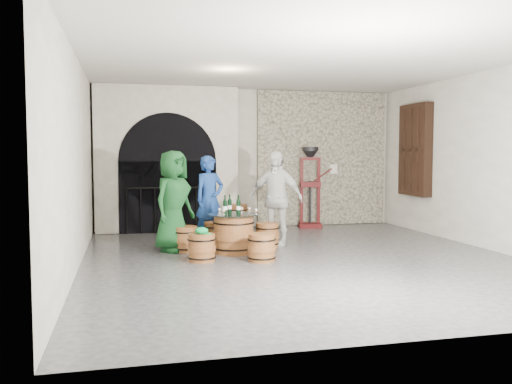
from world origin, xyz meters
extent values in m
plane|color=#2D2D30|center=(0.00, 0.00, 0.00)|extent=(8.00, 8.00, 0.00)
plane|color=beige|center=(0.00, 4.00, 1.60)|extent=(8.00, 0.00, 8.00)
plane|color=beige|center=(0.00, -4.00, 1.60)|extent=(8.00, 0.00, 8.00)
plane|color=beige|center=(-3.50, 0.00, 1.60)|extent=(0.00, 8.00, 8.00)
plane|color=beige|center=(3.50, 0.00, 1.60)|extent=(0.00, 8.00, 8.00)
plane|color=beige|center=(0.00, 0.00, 3.20)|extent=(8.00, 8.00, 0.00)
cube|color=#B3AA8E|center=(1.80, 3.94, 1.60)|extent=(3.20, 0.12, 3.18)
cube|color=beige|center=(-1.90, 3.75, 1.60)|extent=(3.10, 0.50, 3.18)
cube|color=black|center=(-1.90, 3.48, 0.78)|extent=(2.10, 0.03, 1.55)
cylinder|color=black|center=(-1.90, 3.48, 1.55)|extent=(2.10, 0.03, 2.10)
cylinder|color=black|center=(-1.90, 3.42, 0.98)|extent=(1.79, 0.04, 0.04)
cylinder|color=black|center=(-2.79, 3.42, 0.49)|extent=(0.02, 0.02, 0.98)
cylinder|color=black|center=(-2.50, 3.42, 0.49)|extent=(0.02, 0.02, 0.98)
cylinder|color=black|center=(-2.20, 3.42, 0.49)|extent=(0.02, 0.02, 0.98)
cylinder|color=black|center=(-1.90, 3.42, 0.49)|extent=(0.02, 0.02, 0.98)
cylinder|color=black|center=(-1.60, 3.42, 0.49)|extent=(0.02, 0.02, 0.98)
cylinder|color=black|center=(-1.31, 3.42, 0.49)|extent=(0.02, 0.02, 0.98)
cylinder|color=black|center=(-1.01, 3.42, 0.49)|extent=(0.02, 0.02, 0.98)
cube|color=black|center=(3.39, 2.40, 1.80)|extent=(0.20, 1.10, 2.00)
cube|color=black|center=(3.34, 2.40, 1.80)|extent=(0.06, 0.88, 1.76)
cube|color=black|center=(3.37, 2.40, 1.80)|extent=(0.22, 0.92, 0.06)
cube|color=black|center=(3.37, 2.11, 1.80)|extent=(0.22, 0.06, 1.80)
cube|color=black|center=(3.37, 2.40, 1.80)|extent=(0.22, 0.06, 1.80)
cube|color=black|center=(3.37, 2.69, 1.80)|extent=(0.22, 0.06, 1.80)
cylinder|color=brown|center=(-1.00, 0.73, 0.32)|extent=(0.67, 0.67, 0.64)
cylinder|color=brown|center=(-1.00, 0.73, 0.32)|extent=(0.72, 0.72, 0.14)
torus|color=black|center=(-1.00, 0.73, 0.10)|extent=(0.72, 0.72, 0.02)
torus|color=black|center=(-1.00, 0.73, 0.54)|extent=(0.72, 0.72, 0.02)
cylinder|color=brown|center=(-1.00, 0.73, 0.65)|extent=(0.69, 0.69, 0.02)
cylinder|color=black|center=(-1.00, 0.73, 0.67)|extent=(0.87, 0.87, 0.01)
cylinder|color=brown|center=(-1.80, 1.08, 0.21)|extent=(0.42, 0.42, 0.42)
cylinder|color=brown|center=(-1.80, 1.08, 0.21)|extent=(0.45, 0.45, 0.09)
torus|color=black|center=(-1.80, 1.08, 0.07)|extent=(0.46, 0.46, 0.02)
torus|color=black|center=(-1.80, 1.08, 0.35)|extent=(0.46, 0.46, 0.02)
cylinder|color=brown|center=(-1.80, 1.08, 0.43)|extent=(0.43, 0.43, 0.02)
cylinder|color=brown|center=(-1.17, 1.58, 0.21)|extent=(0.42, 0.42, 0.42)
cylinder|color=brown|center=(-1.17, 1.58, 0.21)|extent=(0.45, 0.45, 0.09)
torus|color=black|center=(-1.17, 1.58, 0.07)|extent=(0.46, 0.46, 0.02)
torus|color=black|center=(-1.17, 1.58, 0.35)|extent=(0.46, 0.46, 0.02)
cylinder|color=brown|center=(-1.17, 1.58, 0.43)|extent=(0.43, 0.43, 0.02)
cylinder|color=brown|center=(-0.28, 1.21, 0.21)|extent=(0.42, 0.42, 0.42)
cylinder|color=brown|center=(-0.28, 1.21, 0.21)|extent=(0.45, 0.45, 0.09)
torus|color=black|center=(-0.28, 1.21, 0.07)|extent=(0.46, 0.46, 0.02)
torus|color=black|center=(-0.28, 1.21, 0.35)|extent=(0.46, 0.46, 0.02)
cylinder|color=brown|center=(-0.28, 1.21, 0.43)|extent=(0.43, 0.43, 0.02)
cylinder|color=brown|center=(-0.71, -0.09, 0.21)|extent=(0.42, 0.42, 0.42)
cylinder|color=brown|center=(-0.71, -0.09, 0.21)|extent=(0.45, 0.45, 0.09)
torus|color=black|center=(-0.71, -0.09, 0.07)|extent=(0.46, 0.46, 0.02)
torus|color=black|center=(-0.71, -0.09, 0.35)|extent=(0.46, 0.46, 0.02)
cylinder|color=brown|center=(-0.71, -0.09, 0.43)|extent=(0.43, 0.43, 0.02)
cylinder|color=brown|center=(-1.64, 0.14, 0.21)|extent=(0.42, 0.42, 0.42)
cylinder|color=brown|center=(-1.64, 0.14, 0.21)|extent=(0.45, 0.45, 0.09)
torus|color=black|center=(-1.64, 0.14, 0.07)|extent=(0.46, 0.46, 0.02)
torus|color=black|center=(-1.64, 0.14, 0.35)|extent=(0.46, 0.46, 0.02)
cylinder|color=brown|center=(-1.64, 0.14, 0.43)|extent=(0.43, 0.43, 0.02)
ellipsoid|color=#0C843B|center=(-1.64, 0.14, 0.49)|extent=(0.21, 0.21, 0.12)
cylinder|color=#0C843B|center=(-1.56, 0.11, 0.44)|extent=(0.14, 0.14, 0.01)
imported|color=#12411B|center=(-1.99, 1.16, 0.88)|extent=(1.01, 1.01, 1.77)
imported|color=navy|center=(-1.24, 1.91, 0.84)|extent=(0.72, 0.61, 1.68)
imported|color=silver|center=(-0.08, 1.34, 0.88)|extent=(1.10, 0.93, 1.77)
cylinder|color=black|center=(-1.14, 0.76, 0.79)|extent=(0.07, 0.07, 0.22)
cylinder|color=white|center=(-1.14, 0.76, 0.78)|extent=(0.08, 0.08, 0.06)
cone|color=black|center=(-1.14, 0.76, 0.92)|extent=(0.07, 0.07, 0.05)
cylinder|color=black|center=(-1.14, 0.76, 0.97)|extent=(0.03, 0.03, 0.07)
cylinder|color=black|center=(-0.92, 0.72, 0.79)|extent=(0.07, 0.07, 0.22)
cylinder|color=white|center=(-0.92, 0.72, 0.78)|extent=(0.08, 0.08, 0.06)
cone|color=black|center=(-0.92, 0.72, 0.92)|extent=(0.07, 0.07, 0.05)
cylinder|color=black|center=(-0.92, 0.72, 0.97)|extent=(0.03, 0.03, 0.07)
cylinder|color=black|center=(-1.03, 0.90, 0.79)|extent=(0.07, 0.07, 0.22)
cylinder|color=white|center=(-1.03, 0.90, 0.78)|extent=(0.08, 0.08, 0.06)
cone|color=black|center=(-1.03, 0.90, 0.92)|extent=(0.07, 0.07, 0.05)
cylinder|color=black|center=(-1.03, 0.90, 0.97)|extent=(0.03, 0.03, 0.07)
cylinder|color=brown|center=(-0.41, 3.25, 0.29)|extent=(0.41, 0.41, 0.58)
cylinder|color=brown|center=(-0.41, 3.25, 0.29)|extent=(0.44, 0.44, 0.13)
torus|color=black|center=(-0.41, 3.25, 0.09)|extent=(0.46, 0.46, 0.02)
torus|color=black|center=(-0.41, 3.25, 0.49)|extent=(0.46, 0.46, 0.02)
cylinder|color=brown|center=(-0.41, 3.25, 0.59)|extent=(0.42, 0.42, 0.02)
cube|color=#4C0D0C|center=(1.36, 3.53, 0.05)|extent=(0.59, 0.51, 0.10)
cube|color=#4C0D0C|center=(1.36, 3.53, 1.01)|extent=(0.51, 0.38, 0.12)
cube|color=#4C0D0C|center=(1.36, 3.53, 1.60)|extent=(0.48, 0.21, 0.07)
cylinder|color=black|center=(1.36, 3.53, 0.59)|extent=(0.06, 0.06, 0.99)
cylinder|color=black|center=(1.36, 3.53, 1.82)|extent=(0.37, 0.37, 0.09)
cone|color=black|center=(1.36, 3.53, 1.71)|extent=(0.37, 0.37, 0.20)
cube|color=#4C0D0C|center=(1.17, 3.57, 0.84)|extent=(0.08, 0.08, 1.58)
cube|color=#4C0D0C|center=(1.55, 3.49, 0.84)|extent=(0.08, 0.08, 1.58)
cylinder|color=#4C0D0C|center=(1.64, 3.43, 1.23)|extent=(0.42, 0.12, 0.31)
cube|color=silver|center=(2.05, 3.86, 1.35)|extent=(0.18, 0.10, 0.22)
camera|label=1|loc=(-2.78, -8.35, 1.70)|focal=38.00mm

